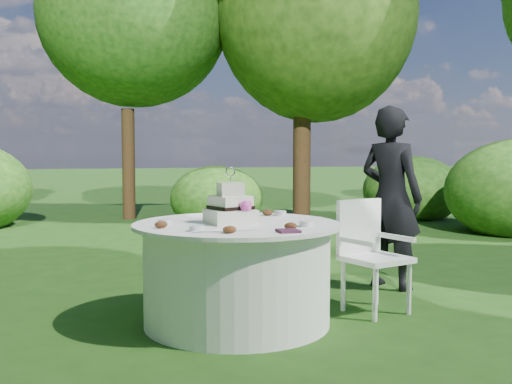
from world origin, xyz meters
TOP-DOWN VIEW (x-y plane):
  - ground at (0.00, 0.00)m, footprint 80.00×80.00m
  - napkins at (0.21, -0.59)m, footprint 0.14×0.14m
  - feather_plume at (-0.19, -0.43)m, footprint 0.48×0.07m
  - guest at (1.70, 0.77)m, footprint 0.68×0.75m
  - table at (0.00, 0.00)m, footprint 1.56×1.56m
  - cake at (-0.05, -0.00)m, footprint 0.37×0.37m
  - chair at (1.13, 0.08)m, footprint 0.57×0.57m
  - votives at (-0.00, -0.07)m, footprint 1.11×0.88m
  - petal_cups at (-0.03, -0.18)m, footprint 1.04×1.05m

SIDE VIEW (x-z plane):
  - ground at x=0.00m, z-range 0.00..0.00m
  - table at x=0.00m, z-range 0.00..0.77m
  - chair at x=1.13m, z-range 0.07..0.98m
  - feather_plume at x=-0.19m, z-range 0.77..0.78m
  - napkins at x=0.21m, z-range 0.77..0.79m
  - votives at x=0.00m, z-range 0.77..0.81m
  - petal_cups at x=-0.03m, z-range 0.77..0.82m
  - guest at x=1.70m, z-range 0.00..1.73m
  - cake at x=-0.05m, z-range 0.67..1.10m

